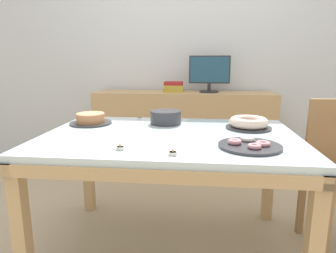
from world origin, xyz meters
The scene contains 14 objects.
ground_plane centered at (0.00, 0.00, 0.00)m, with size 12.00×12.00×0.00m, color tan.
wall_back centered at (0.00, 1.78, 1.30)m, with size 8.00×0.10×2.60m, color silver.
dining_table centered at (0.00, 0.00, 0.67)m, with size 1.51×1.03×0.75m.
sideboard centered at (0.00, 1.48, 0.43)m, with size 1.90×0.44×0.85m.
computer_monitor centered at (0.26, 1.48, 1.04)m, with size 0.42×0.20×0.38m.
book_stack centered at (-0.11, 1.48, 0.90)m, with size 0.22×0.20×0.11m.
cake_chocolate_round centered at (-0.56, 0.23, 0.79)m, with size 0.28×0.28×0.07m.
cake_golden_bundt centered at (0.48, 0.20, 0.79)m, with size 0.28×0.28×0.07m.
pastry_platter centered at (0.42, -0.23, 0.77)m, with size 0.31×0.31×0.04m.
plate_stack centered at (-0.06, 0.29, 0.80)m, with size 0.21×0.21×0.09m.
tealight_right_edge centered at (-0.27, 0.42, 0.76)m, with size 0.04×0.04×0.04m.
tealight_left_edge centered at (0.59, 0.42, 0.76)m, with size 0.04×0.04×0.04m.
tealight_near_cakes centered at (-0.21, -0.35, 0.76)m, with size 0.04×0.04×0.04m.
tealight_near_front centered at (0.05, -0.40, 0.76)m, with size 0.04×0.04×0.04m.
Camera 1 is at (0.17, -1.70, 1.17)m, focal length 32.00 mm.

